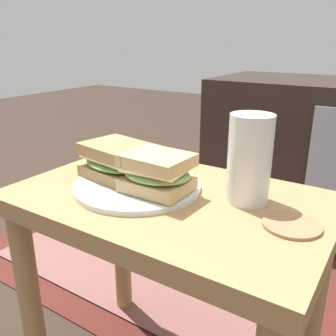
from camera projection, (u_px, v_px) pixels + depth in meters
name	position (u px, v px, depth m)	size (l,w,h in m)	color
side_table	(169.00, 239.00, 0.69)	(0.56, 0.36, 0.46)	#A37A4C
area_rug	(171.00, 249.00, 1.33)	(1.22, 0.90, 0.01)	#4C1E19
plate	(137.00, 186.00, 0.68)	(0.24, 0.24, 0.01)	silver
sandwich_front	(118.00, 161.00, 0.70)	(0.16, 0.13, 0.07)	#9E7A4C
sandwich_back	(157.00, 172.00, 0.64)	(0.12, 0.10, 0.07)	tan
beer_glass	(249.00, 161.00, 0.61)	(0.07, 0.07, 0.15)	silver
coaster	(293.00, 224.00, 0.55)	(0.09, 0.09, 0.01)	#996B47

